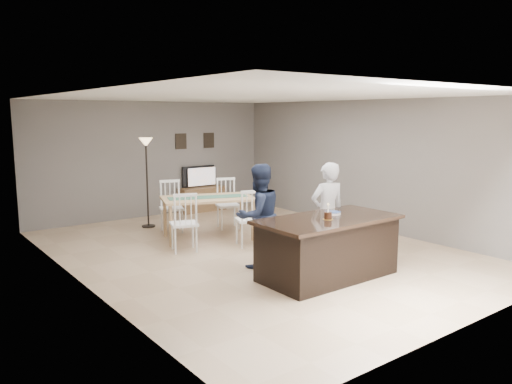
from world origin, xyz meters
TOP-DOWN VIEW (x-y plane):
  - floor at (0.00, 0.00)m, footprint 8.00×8.00m
  - room_shell at (0.00, 0.00)m, footprint 8.00×8.00m
  - kitchen_island at (0.00, -1.80)m, footprint 2.15×1.10m
  - tv_console at (1.20, 3.77)m, footprint 1.20×0.40m
  - television at (1.20, 3.84)m, footprint 0.91×0.12m
  - tv_screen_glow at (1.20, 3.76)m, footprint 0.78×0.00m
  - picture_frames at (1.15, 3.98)m, footprint 1.10×0.02m
  - doorway at (-2.99, -2.30)m, footprint 0.00×2.10m
  - woman at (0.54, -1.25)m, footprint 0.67×0.52m
  - man at (-0.49, -0.77)m, footprint 0.81×0.63m
  - birthday_cake at (-0.09, -1.87)m, footprint 0.15×0.15m
  - plate_stack at (0.23, -1.66)m, footprint 0.25×0.25m
  - dining_table at (-0.17, 1.27)m, footprint 2.21×2.40m
  - floor_lamp at (-0.66, 2.92)m, footprint 0.29×0.29m

SIDE VIEW (x-z plane):
  - floor at x=0.00m, z-range 0.00..0.00m
  - tv_console at x=1.20m, z-range 0.00..0.60m
  - kitchen_island at x=0.00m, z-range 0.00..0.90m
  - dining_table at x=-0.17m, z-range 0.15..1.20m
  - man at x=-0.49m, z-range 0.00..1.64m
  - woman at x=0.54m, z-range 0.00..1.64m
  - television at x=1.20m, z-range 0.60..1.13m
  - tv_screen_glow at x=1.20m, z-range 0.48..1.26m
  - plate_stack at x=0.23m, z-range 0.90..0.94m
  - birthday_cake at x=-0.09m, z-range 0.84..1.07m
  - doorway at x=-2.99m, z-range -0.07..2.58m
  - floor_lamp at x=-0.66m, z-range 0.53..2.44m
  - room_shell at x=0.00m, z-range -2.32..5.68m
  - picture_frames at x=1.15m, z-range 1.56..1.94m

